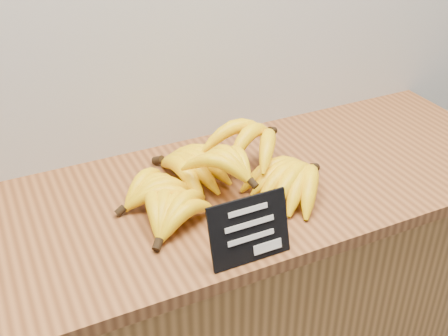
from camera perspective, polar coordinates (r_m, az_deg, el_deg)
counter_top at (r=1.27m, az=-0.97°, el=-2.95°), size 1.56×0.54×0.03m
chalkboard_sign at (r=1.05m, az=2.61°, el=-6.31°), size 0.16×0.04×0.13m
banana_pile at (r=1.24m, az=-0.10°, el=-0.58°), size 0.50×0.36×0.12m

